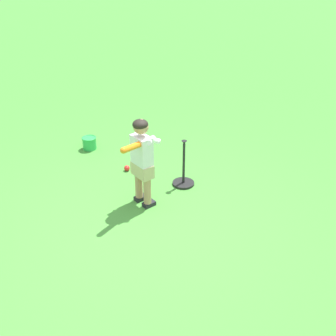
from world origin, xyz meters
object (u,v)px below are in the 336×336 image
object	(u,v)px
child_batter	(142,155)
batting_tee	(183,177)
play_ball_near_batter	(127,168)
toy_bucket	(89,143)

from	to	relation	value
child_batter	batting_tee	distance (m)	0.86
child_batter	play_ball_near_batter	size ratio (longest dim) A/B	13.80
toy_bucket	play_ball_near_batter	bearing A→B (deg)	31.27
child_batter	toy_bucket	size ratio (longest dim) A/B	5.00
child_batter	batting_tee	bearing A→B (deg)	120.92
batting_tee	toy_bucket	world-z (taller)	batting_tee
child_batter	batting_tee	size ratio (longest dim) A/B	1.74
play_ball_near_batter	toy_bucket	world-z (taller)	toy_bucket
batting_tee	child_batter	bearing A→B (deg)	-59.08
play_ball_near_batter	toy_bucket	bearing A→B (deg)	-148.73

